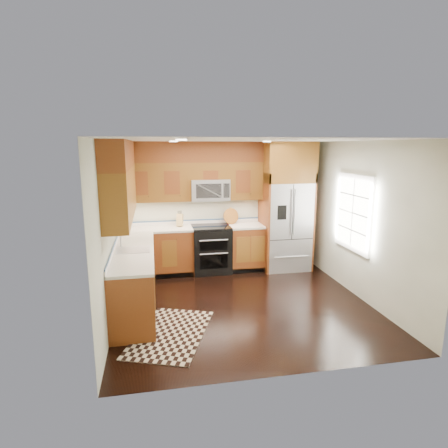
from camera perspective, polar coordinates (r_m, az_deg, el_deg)
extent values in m
plane|color=black|center=(6.24, 2.83, -11.98)|extent=(4.00, 4.00, 0.00)
cube|color=silver|center=(7.76, -0.56, 2.81)|extent=(4.00, 0.02, 2.60)
cube|color=silver|center=(5.71, -16.92, -1.01)|extent=(0.02, 4.00, 2.60)
cube|color=silver|center=(6.60, 20.07, 0.47)|extent=(0.02, 4.00, 2.60)
cube|color=white|center=(6.74, 19.12, 1.63)|extent=(0.04, 1.10, 1.30)
cube|color=white|center=(6.74, 19.05, 1.63)|extent=(0.02, 0.95, 1.15)
cube|color=brown|center=(7.53, -10.04, -4.29)|extent=(1.37, 0.60, 0.90)
cube|color=brown|center=(7.76, 3.42, -3.65)|extent=(0.72, 0.60, 0.90)
cube|color=brown|center=(6.11, -13.43, -8.28)|extent=(0.60, 2.40, 0.90)
cube|color=white|center=(7.46, -4.49, -0.57)|extent=(2.85, 0.62, 0.04)
cube|color=white|center=(5.97, -13.65, -4.04)|extent=(0.62, 2.40, 0.04)
cube|color=brown|center=(7.45, -4.72, 6.46)|extent=(2.85, 0.33, 0.75)
cube|color=brown|center=(5.80, -15.41, 4.55)|extent=(0.33, 2.40, 0.75)
cube|color=brown|center=(7.42, -4.79, 10.88)|extent=(2.85, 0.33, 0.40)
cube|color=brown|center=(5.76, -15.73, 10.22)|extent=(0.33, 2.40, 0.40)
cube|color=black|center=(7.59, -1.96, -3.92)|extent=(0.76, 0.64, 0.92)
cube|color=black|center=(7.47, -1.98, -0.41)|extent=(0.76, 0.60, 0.02)
cube|color=black|center=(7.24, -1.58, -3.37)|extent=(0.55, 0.01, 0.18)
cube|color=black|center=(7.33, -1.56, -5.78)|extent=(0.55, 0.01, 0.28)
cylinder|color=#B2B2B7|center=(7.19, -1.55, -2.49)|extent=(0.55, 0.02, 0.02)
cylinder|color=#B2B2B7|center=(7.26, -1.54, -4.56)|extent=(0.55, 0.02, 0.02)
cube|color=#B2B2B7|center=(7.48, -2.18, 5.23)|extent=(0.76, 0.40, 0.42)
cube|color=black|center=(7.28, -2.33, 5.05)|extent=(0.50, 0.01, 0.28)
cube|color=#B2B2B7|center=(7.82, 9.35, -0.26)|extent=(0.90, 0.74, 1.80)
cube|color=black|center=(7.42, 10.43, 1.79)|extent=(0.01, 0.01, 1.08)
cube|color=black|center=(7.34, 8.83, 1.74)|extent=(0.18, 0.01, 0.28)
cube|color=brown|center=(7.66, 6.07, 0.33)|extent=(0.04, 0.74, 2.00)
cube|color=brown|center=(7.98, 12.54, 0.58)|extent=(0.04, 0.74, 2.00)
cube|color=brown|center=(7.66, 9.68, 9.29)|extent=(0.98, 0.74, 0.80)
cube|color=#B2B2B7|center=(5.96, -13.66, -3.76)|extent=(0.50, 0.42, 0.02)
cylinder|color=#B2B2B7|center=(6.16, -15.49, -2.12)|extent=(0.02, 0.02, 0.28)
torus|color=#B2B2B7|center=(6.05, -15.62, -1.01)|extent=(0.18, 0.02, 0.18)
cube|color=black|center=(5.38, -8.09, -16.15)|extent=(1.35, 1.70, 0.01)
cube|color=tan|center=(7.52, -6.75, 0.60)|extent=(0.15, 0.18, 0.25)
cylinder|color=#A71421|center=(7.77, 0.94, 0.71)|extent=(0.13, 0.13, 0.16)
cylinder|color=brown|center=(7.70, 1.06, 0.09)|extent=(0.40, 0.40, 0.02)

